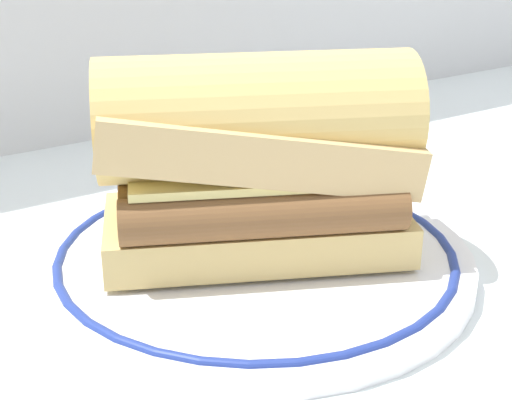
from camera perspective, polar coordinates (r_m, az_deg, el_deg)
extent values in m
plane|color=white|center=(0.49, 5.36, -5.67)|extent=(1.50, 1.50, 0.00)
cylinder|color=white|center=(0.50, 0.00, -4.10)|extent=(0.28, 0.28, 0.01)
torus|color=navy|center=(0.50, 0.00, -3.49)|extent=(0.26, 0.26, 0.01)
cube|color=#D8B96F|center=(0.49, 0.00, -1.82)|extent=(0.21, 0.16, 0.03)
cylinder|color=brown|center=(0.45, 0.67, -0.74)|extent=(0.16, 0.09, 0.03)
cylinder|color=brown|center=(0.47, 0.21, 0.48)|extent=(0.16, 0.09, 0.03)
cylinder|color=brown|center=(0.49, -0.20, 1.59)|extent=(0.16, 0.09, 0.03)
cylinder|color=brown|center=(0.52, -0.59, 2.60)|extent=(0.16, 0.09, 0.03)
cube|color=#EAD67A|center=(0.48, 0.00, 2.85)|extent=(0.18, 0.14, 0.01)
cube|color=#D8B374|center=(0.47, 0.00, 4.85)|extent=(0.21, 0.16, 0.06)
cylinder|color=#DCBB6B|center=(0.46, 0.00, 6.61)|extent=(0.20, 0.15, 0.07)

